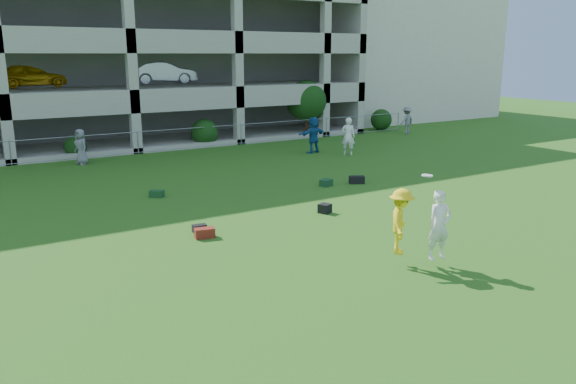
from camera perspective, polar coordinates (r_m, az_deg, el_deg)
ground at (r=13.83m, az=9.10°, el=-7.82°), size 100.00×100.00×0.00m
stucco_building at (r=49.10m, az=8.51°, el=13.62°), size 16.00×14.00×10.00m
bystander_c at (r=28.14m, az=-20.29°, el=4.33°), size 0.77×0.95×1.67m
bystander_d at (r=29.56m, az=2.61°, el=5.82°), size 1.83×0.83×1.90m
bystander_e at (r=29.00m, az=6.13°, el=5.64°), size 0.83×0.83×1.94m
bystander_f at (r=37.49m, az=11.97°, el=7.14°), size 1.24×0.85×1.76m
bag_red_a at (r=16.09m, az=-8.47°, el=-4.14°), size 0.60×0.40×0.28m
bag_black_b at (r=16.64m, az=-8.98°, el=-3.66°), size 0.42×0.29×0.22m
bag_green_c at (r=22.18m, az=3.89°, el=0.95°), size 0.60×0.52×0.26m
crate_d at (r=18.41m, az=3.76°, el=-1.68°), size 0.46×0.46×0.30m
bag_black_e at (r=22.73m, az=6.99°, el=1.25°), size 0.67×0.54×0.30m
bag_green_g at (r=20.95m, az=-13.19°, el=-0.17°), size 0.58×0.55×0.25m
frisbee_contest at (r=13.89m, az=12.51°, el=-3.04°), size 1.66×1.37×2.04m
parking_garage at (r=38.33m, az=-19.46°, el=14.50°), size 30.00×14.00×12.00m
fence at (r=30.23m, az=-15.01°, el=4.90°), size 36.06×0.06×1.20m
shrub_row at (r=32.35m, az=-7.63°, el=7.41°), size 34.38×2.52×3.50m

